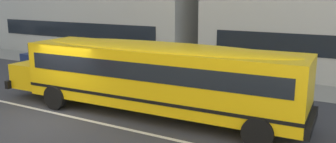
# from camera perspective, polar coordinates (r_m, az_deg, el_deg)

# --- Properties ---
(ground_plane) EXTENTS (400.00, 400.00, 0.00)m
(ground_plane) POSITION_cam_1_polar(r_m,az_deg,el_deg) (13.92, -16.82, -6.62)
(ground_plane) COLOR #38383D
(sidewalk_far) EXTENTS (120.00, 3.00, 0.01)m
(sidewalk_far) POSITION_cam_1_polar(r_m,az_deg,el_deg) (20.06, -0.20, -0.33)
(sidewalk_far) COLOR gray
(sidewalk_far) RESTS_ON ground_plane
(lane_centreline) EXTENTS (110.00, 0.16, 0.01)m
(lane_centreline) POSITION_cam_1_polar(r_m,az_deg,el_deg) (13.92, -16.82, -6.61)
(lane_centreline) COLOR silver
(lane_centreline) RESTS_ON ground_plane
(school_bus) EXTENTS (12.18, 2.93, 2.71)m
(school_bus) POSITION_cam_1_polar(r_m,az_deg,el_deg) (12.90, -2.53, -0.16)
(school_bus) COLOR yellow
(school_bus) RESTS_ON ground_plane
(parked_car_dark_blue_beside_sign) EXTENTS (3.94, 1.95, 1.64)m
(parked_car_dark_blue_beside_sign) POSITION_cam_1_polar(r_m,az_deg,el_deg) (21.52, -17.85, 2.21)
(parked_car_dark_blue_beside_sign) COLOR navy
(parked_car_dark_blue_beside_sign) RESTS_ON ground_plane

